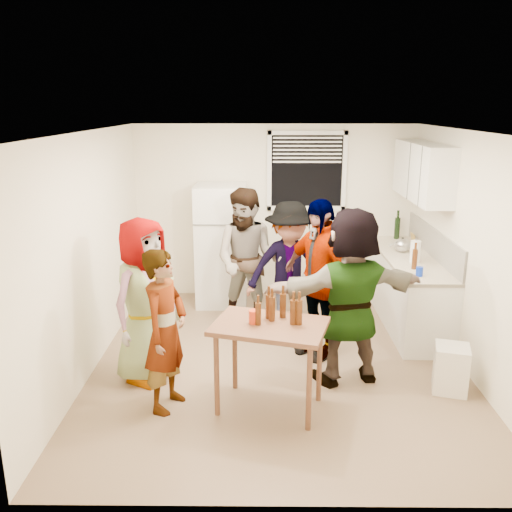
{
  "coord_description": "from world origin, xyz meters",
  "views": [
    {
      "loc": [
        -0.2,
        -5.48,
        2.77
      ],
      "look_at": [
        -0.25,
        0.26,
        1.15
      ],
      "focal_mm": 38.0,
      "sensor_mm": 36.0,
      "label": 1
    }
  ],
  "objects_px": {
    "wine_bottle": "(396,239)",
    "guest_stripe": "(169,405)",
    "refrigerator": "(222,245)",
    "red_cup": "(254,323)",
    "serving_table": "(269,407)",
    "beer_bottle_counter": "(414,269)",
    "guest_grey": "(149,377)",
    "beer_bottle_table": "(258,325)",
    "guest_back_left": "(248,327)",
    "guest_black": "(316,353)",
    "kettle": "(402,252)",
    "trash_bin": "(451,367)",
    "guest_orange": "(346,379)",
    "blue_cup": "(419,276)",
    "guest_back_right": "(288,331)"
  },
  "relations": [
    {
      "from": "wine_bottle",
      "to": "guest_stripe",
      "type": "distance_m",
      "value": 4.21
    },
    {
      "from": "refrigerator",
      "to": "red_cup",
      "type": "bearing_deg",
      "value": -80.08
    },
    {
      "from": "serving_table",
      "to": "beer_bottle_counter",
      "type": "bearing_deg",
      "value": 41.92
    },
    {
      "from": "guest_grey",
      "to": "guest_stripe",
      "type": "distance_m",
      "value": 0.64
    },
    {
      "from": "guest_grey",
      "to": "guest_stripe",
      "type": "bearing_deg",
      "value": -120.45
    },
    {
      "from": "refrigerator",
      "to": "beer_bottle_table",
      "type": "xyz_separation_m",
      "value": [
        0.53,
        -2.83,
        -0.0
      ]
    },
    {
      "from": "refrigerator",
      "to": "guest_back_left",
      "type": "distance_m",
      "value": 1.32
    },
    {
      "from": "red_cup",
      "to": "guest_back_left",
      "type": "relative_size",
      "value": 0.07
    },
    {
      "from": "beer_bottle_table",
      "to": "guest_black",
      "type": "bearing_deg",
      "value": 60.53
    },
    {
      "from": "beer_bottle_counter",
      "to": "guest_back_left",
      "type": "height_order",
      "value": "beer_bottle_counter"
    },
    {
      "from": "refrigerator",
      "to": "kettle",
      "type": "height_order",
      "value": "refrigerator"
    },
    {
      "from": "trash_bin",
      "to": "guest_stripe",
      "type": "height_order",
      "value": "trash_bin"
    },
    {
      "from": "trash_bin",
      "to": "guest_orange",
      "type": "distance_m",
      "value": 1.05
    },
    {
      "from": "refrigerator",
      "to": "kettle",
      "type": "relative_size",
      "value": 6.88
    },
    {
      "from": "blue_cup",
      "to": "beer_bottle_table",
      "type": "relative_size",
      "value": 0.51
    },
    {
      "from": "guest_stripe",
      "to": "guest_orange",
      "type": "distance_m",
      "value": 1.85
    },
    {
      "from": "beer_bottle_table",
      "to": "guest_orange",
      "type": "height_order",
      "value": "beer_bottle_table"
    },
    {
      "from": "guest_stripe",
      "to": "red_cup",
      "type": "bearing_deg",
      "value": -71.19
    },
    {
      "from": "refrigerator",
      "to": "guest_back_right",
      "type": "distance_m",
      "value": 1.62
    },
    {
      "from": "serving_table",
      "to": "guest_black",
      "type": "distance_m",
      "value": 1.28
    },
    {
      "from": "refrigerator",
      "to": "red_cup",
      "type": "xyz_separation_m",
      "value": [
        0.49,
        -2.8,
        -0.0
      ]
    },
    {
      "from": "serving_table",
      "to": "beer_bottle_table",
      "type": "bearing_deg",
      "value": -171.33
    },
    {
      "from": "refrigerator",
      "to": "beer_bottle_counter",
      "type": "xyz_separation_m",
      "value": [
        2.35,
        -1.28,
        0.05
      ]
    },
    {
      "from": "wine_bottle",
      "to": "guest_stripe",
      "type": "height_order",
      "value": "wine_bottle"
    },
    {
      "from": "guest_grey",
      "to": "guest_black",
      "type": "height_order",
      "value": "guest_grey"
    },
    {
      "from": "kettle",
      "to": "guest_black",
      "type": "relative_size",
      "value": 0.14
    },
    {
      "from": "beer_bottle_table",
      "to": "guest_grey",
      "type": "distance_m",
      "value": 1.55
    },
    {
      "from": "beer_bottle_counter",
      "to": "refrigerator",
      "type": "bearing_deg",
      "value": 151.51
    },
    {
      "from": "red_cup",
      "to": "serving_table",
      "type": "bearing_deg",
      "value": -7.08
    },
    {
      "from": "guest_back_left",
      "to": "guest_black",
      "type": "relative_size",
      "value": 1.0
    },
    {
      "from": "guest_stripe",
      "to": "guest_back_left",
      "type": "bearing_deg",
      "value": -1.9
    },
    {
      "from": "beer_bottle_table",
      "to": "guest_back_left",
      "type": "height_order",
      "value": "beer_bottle_table"
    },
    {
      "from": "blue_cup",
      "to": "guest_back_right",
      "type": "height_order",
      "value": "blue_cup"
    },
    {
      "from": "beer_bottle_counter",
      "to": "trash_bin",
      "type": "distance_m",
      "value": 1.38
    },
    {
      "from": "guest_stripe",
      "to": "guest_orange",
      "type": "bearing_deg",
      "value": -54.19
    },
    {
      "from": "kettle",
      "to": "guest_orange",
      "type": "xyz_separation_m",
      "value": [
        -0.95,
        -1.75,
        -0.9
      ]
    },
    {
      "from": "red_cup",
      "to": "guest_stripe",
      "type": "bearing_deg",
      "value": 179.83
    },
    {
      "from": "serving_table",
      "to": "refrigerator",
      "type": "bearing_deg",
      "value": 102.66
    },
    {
      "from": "blue_cup",
      "to": "guest_orange",
      "type": "relative_size",
      "value": 0.06
    },
    {
      "from": "guest_back_left",
      "to": "guest_black",
      "type": "distance_m",
      "value": 1.09
    },
    {
      "from": "wine_bottle",
      "to": "beer_bottle_counter",
      "type": "relative_size",
      "value": 1.31
    },
    {
      "from": "wine_bottle",
      "to": "red_cup",
      "type": "distance_m",
      "value": 3.61
    },
    {
      "from": "guest_stripe",
      "to": "guest_back_left",
      "type": "distance_m",
      "value": 2.01
    },
    {
      "from": "guest_grey",
      "to": "guest_back_right",
      "type": "relative_size",
      "value": 1.03
    },
    {
      "from": "beer_bottle_counter",
      "to": "guest_black",
      "type": "height_order",
      "value": "beer_bottle_counter"
    },
    {
      "from": "kettle",
      "to": "serving_table",
      "type": "bearing_deg",
      "value": -125.78
    },
    {
      "from": "beer_bottle_counter",
      "to": "serving_table",
      "type": "relative_size",
      "value": 0.23
    },
    {
      "from": "kettle",
      "to": "guest_orange",
      "type": "distance_m",
      "value": 2.19
    },
    {
      "from": "beer_bottle_counter",
      "to": "beer_bottle_table",
      "type": "relative_size",
      "value": 1.13
    },
    {
      "from": "guest_grey",
      "to": "red_cup",
      "type": "bearing_deg",
      "value": -85.65
    }
  ]
}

